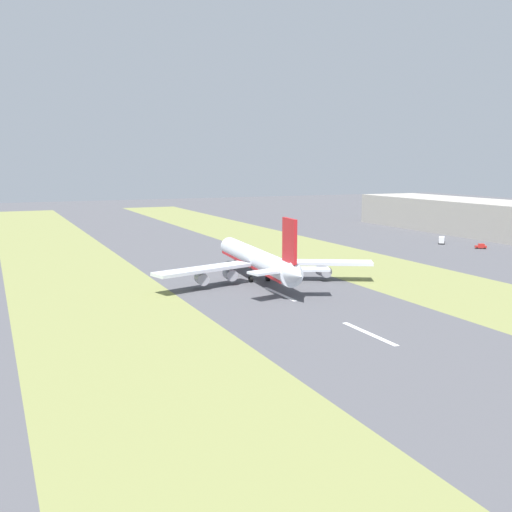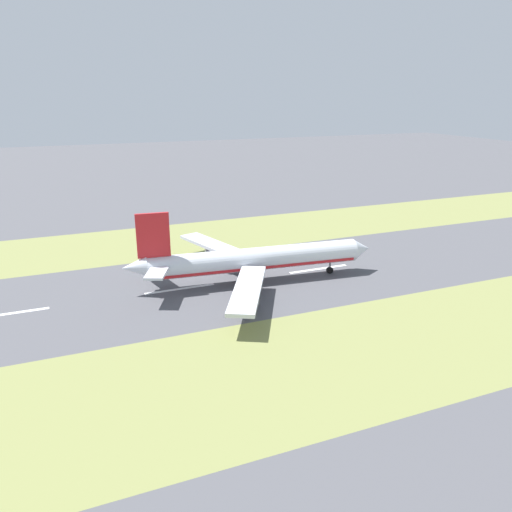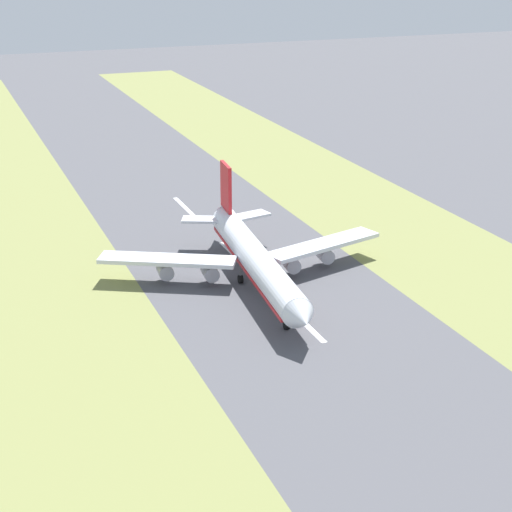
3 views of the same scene
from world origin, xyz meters
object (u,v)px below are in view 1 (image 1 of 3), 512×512
object	(u,v)px
service_truck	(442,240)
apron_car	(481,246)
terminal_building	(455,215)
airplane_main_jet	(258,260)

from	to	relation	value
service_truck	apron_car	distance (m)	18.28
terminal_building	service_truck	xyz separation A→B (m)	(-41.02, -37.62, -6.29)
airplane_main_jet	service_truck	world-z (taller)	airplane_main_jet
terminal_building	service_truck	world-z (taller)	terminal_building
airplane_main_jet	terminal_building	xyz separation A→B (m)	(144.68, 79.16, 1.93)
airplane_main_jet	apron_car	xyz separation A→B (m)	(107.84, 23.75, -5.02)
apron_car	service_truck	bearing A→B (deg)	103.24
service_truck	apron_car	bearing A→B (deg)	-76.76
terminal_building	service_truck	size ratio (longest dim) A/B	18.99
terminal_building	service_truck	bearing A→B (deg)	-137.48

